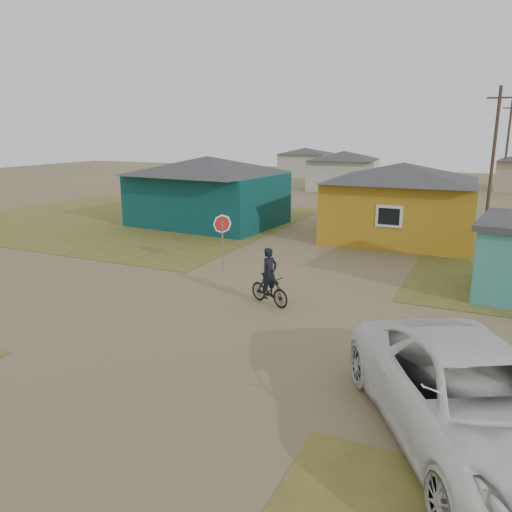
{
  "coord_description": "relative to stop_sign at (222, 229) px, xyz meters",
  "views": [
    {
      "loc": [
        6.53,
        -11.88,
        5.46
      ],
      "look_at": [
        -0.45,
        3.0,
        1.3
      ],
      "focal_mm": 35.0,
      "sensor_mm": 36.0,
      "label": 1
    }
  ],
  "objects": [
    {
      "name": "house_yellow",
      "position": [
        5.3,
        9.09,
        0.31
      ],
      "size": [
        7.72,
        6.76,
        3.9
      ],
      "color": "#AD7E1A",
      "rests_on": "ground"
    },
    {
      "name": "utility_pole_far",
      "position": [
        10.3,
        33.09,
        2.45
      ],
      "size": [
        1.4,
        0.2,
        8.0
      ],
      "color": "#443528",
      "rests_on": "ground"
    },
    {
      "name": "utility_pole_near",
      "position": [
        9.3,
        17.09,
        2.45
      ],
      "size": [
        1.4,
        0.2,
        8.0
      ],
      "color": "#443528",
      "rests_on": "ground"
    },
    {
      "name": "house_pale_west",
      "position": [
        -3.2,
        29.09,
        0.17
      ],
      "size": [
        7.04,
        6.15,
        3.6
      ],
      "color": "#A9AF97",
      "rests_on": "ground"
    },
    {
      "name": "house_teal",
      "position": [
        -5.7,
        8.59,
        0.37
      ],
      "size": [
        8.93,
        7.08,
        4.0
      ],
      "color": "#0A3839",
      "rests_on": "ground"
    },
    {
      "name": "grass_nw",
      "position": [
        -11.2,
        8.09,
        -1.68
      ],
      "size": [
        20.0,
        18.0,
        0.0
      ],
      "primitive_type": "cube",
      "color": "olive",
      "rests_on": "ground"
    },
    {
      "name": "ground",
      "position": [
        2.8,
        -4.91,
        -1.69
      ],
      "size": [
        120.0,
        120.0,
        0.0
      ],
      "primitive_type": "plane",
      "color": "olive"
    },
    {
      "name": "stop_sign",
      "position": [
        0.0,
        0.0,
        0.0
      ],
      "size": [
        0.69,
        0.34,
        2.28
      ],
      "color": "gray",
      "rests_on": "ground"
    },
    {
      "name": "cyclist",
      "position": [
        3.25,
        -2.82,
        -1.01
      ],
      "size": [
        1.7,
        1.06,
        1.86
      ],
      "color": "black",
      "rests_on": "ground"
    },
    {
      "name": "house_pale_north",
      "position": [
        -11.2,
        41.09,
        0.06
      ],
      "size": [
        6.28,
        5.81,
        3.4
      ],
      "color": "#A9AF97",
      "rests_on": "ground"
    },
    {
      "name": "vehicle",
      "position": [
        9.5,
        -8.14,
        -0.79
      ],
      "size": [
        5.81,
        7.13,
        1.8
      ],
      "primitive_type": "imported",
      "rotation": [
        0.0,
        0.0,
        0.52
      ],
      "color": "white",
      "rests_on": "ground"
    }
  ]
}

